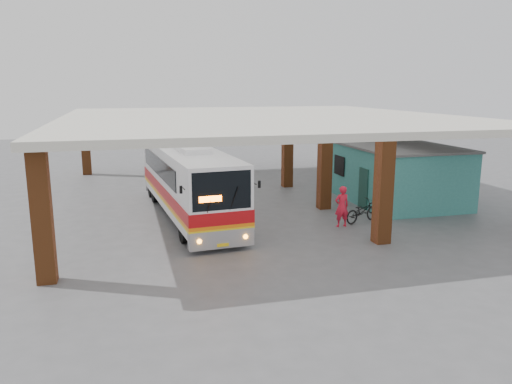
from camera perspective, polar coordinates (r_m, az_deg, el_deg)
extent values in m
plane|color=#515154|center=(22.44, 3.57, -4.11)|extent=(90.00, 90.00, 0.00)
cube|color=brown|center=(20.45, 14.35, 0.22)|extent=(0.60, 0.60, 4.35)
cube|color=brown|center=(25.76, 7.85, 2.85)|extent=(0.60, 0.60, 4.35)
cube|color=brown|center=(31.31, 3.60, 4.54)|extent=(0.60, 0.60, 4.35)
cube|color=brown|center=(17.11, -23.26, -2.65)|extent=(0.60, 0.60, 4.35)
cube|color=brown|center=(37.73, -18.92, 5.18)|extent=(0.60, 0.60, 4.35)
cube|color=brown|center=(41.27, 9.33, 6.19)|extent=(0.60, 0.60, 4.35)
cube|color=beige|center=(27.98, 0.40, 8.47)|extent=(21.00, 23.00, 0.30)
cube|color=#2F7772|center=(28.75, 15.34, 2.11)|extent=(5.00, 8.00, 3.00)
cube|color=#535353|center=(28.54, 15.52, 5.18)|extent=(5.20, 8.20, 0.12)
cube|color=#153B33|center=(26.34, 12.18, 0.40)|extent=(0.08, 0.95, 2.10)
cube|color=black|center=(28.86, 9.55, 3.01)|extent=(0.08, 1.20, 1.00)
cube|color=black|center=(28.85, 9.49, 3.01)|extent=(0.04, 1.30, 1.10)
cube|color=white|center=(24.29, -7.82, 1.67)|extent=(3.52, 12.23, 2.81)
cube|color=white|center=(23.10, -7.40, 4.93)|extent=(1.46, 3.11, 0.25)
cube|color=#97979C|center=(19.08, -3.98, -5.29)|extent=(2.56, 0.61, 0.70)
cube|color=#AF0C10|center=(24.40, -7.78, 0.39)|extent=(3.56, 12.23, 0.50)
cube|color=orange|center=(24.46, -7.76, -0.34)|extent=(3.56, 12.23, 0.13)
cube|color=yellow|center=(24.49, -7.75, -0.60)|extent=(3.56, 12.23, 0.10)
cube|color=black|center=(18.48, -3.95, 0.16)|extent=(2.26, 0.29, 1.46)
cube|color=black|center=(24.77, -11.11, 2.93)|extent=(0.81, 9.02, 0.90)
cube|color=black|center=(25.27, -5.42, 3.28)|extent=(0.81, 9.02, 0.90)
cube|color=#FF5905|center=(18.37, -5.24, -0.80)|extent=(0.86, 0.12, 0.22)
sphere|color=orange|center=(18.66, -6.49, -5.64)|extent=(0.18, 0.18, 0.18)
sphere|color=orange|center=(19.13, -1.19, -5.12)|extent=(0.18, 0.18, 0.18)
cube|color=yellow|center=(18.94, -3.79, -6.06)|extent=(0.45, 0.07, 0.12)
cylinder|color=black|center=(20.37, -8.16, -4.41)|extent=(0.41, 1.03, 1.01)
cylinder|color=black|center=(20.89, -2.36, -3.89)|extent=(0.41, 1.03, 1.01)
cylinder|color=black|center=(27.78, -11.44, -0.13)|extent=(0.41, 1.03, 1.01)
cylinder|color=black|center=(28.16, -7.11, 0.18)|extent=(0.41, 1.03, 1.01)
cylinder|color=black|center=(29.05, -11.82, 0.38)|extent=(0.41, 1.03, 1.01)
cylinder|color=black|center=(29.41, -7.67, 0.67)|extent=(0.41, 1.03, 1.01)
imported|color=black|center=(23.73, 12.02, -2.14)|extent=(2.14, 1.36, 1.06)
imported|color=red|center=(22.71, 9.77, -1.64)|extent=(0.70, 0.48, 1.87)
cube|color=red|center=(30.83, 8.04, 0.64)|extent=(0.42, 0.42, 0.06)
cube|color=red|center=(30.86, 8.35, 1.13)|extent=(0.06, 0.40, 0.57)
cylinder|color=black|center=(30.65, 7.89, 0.34)|extent=(0.03, 0.03, 0.19)
cylinder|color=black|center=(30.78, 8.44, 0.38)|extent=(0.03, 0.03, 0.19)
cylinder|color=black|center=(30.93, 7.64, 0.46)|extent=(0.03, 0.03, 0.19)
cylinder|color=black|center=(31.07, 8.18, 0.49)|extent=(0.03, 0.03, 0.19)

